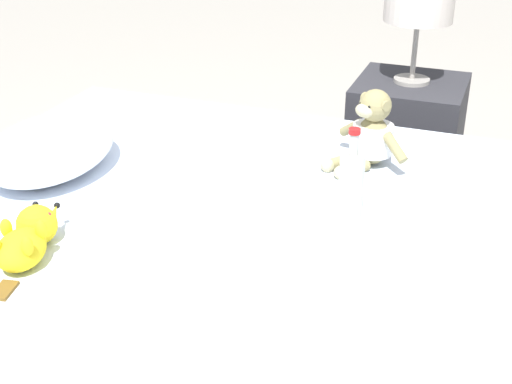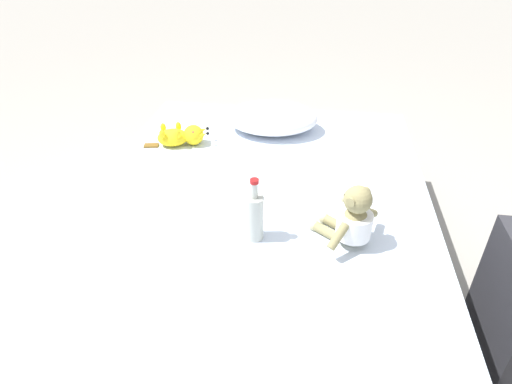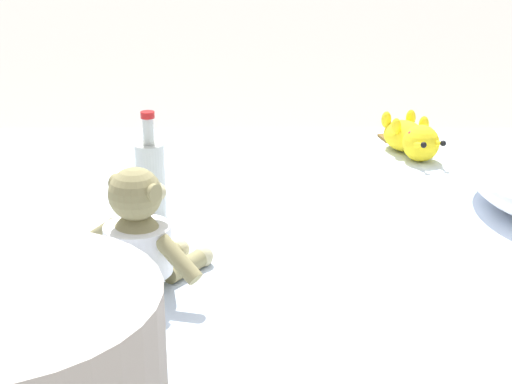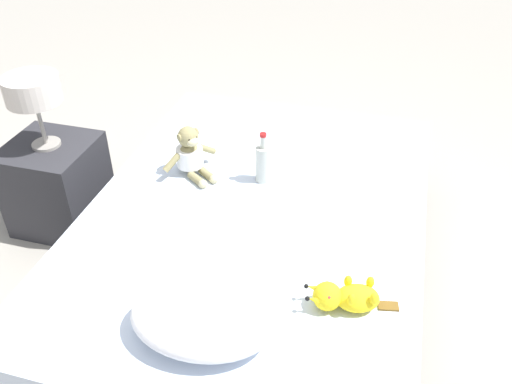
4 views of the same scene
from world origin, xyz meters
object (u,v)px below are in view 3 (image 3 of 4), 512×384
at_px(bed, 250,303).
at_px(plush_monkey, 142,239).
at_px(plush_yellow_creature, 411,138).
at_px(glass_bottle, 151,178).
at_px(bedside_lamp, 5,376).

bearing_deg(bed, plush_monkey, -28.00).
xyz_separation_m(plush_yellow_creature, glass_bottle, (0.47, -0.66, 0.05)).
height_order(bed, plush_yellow_creature, plush_yellow_creature).
distance_m(bed, plush_yellow_creature, 0.69).
height_order(plush_monkey, glass_bottle, glass_bottle).
bearing_deg(bed, bedside_lamp, -9.56).
bearing_deg(bed, glass_bottle, -82.99).
bearing_deg(plush_yellow_creature, bedside_lamp, -22.11).
distance_m(bed, bedside_lamp, 1.27).
distance_m(glass_bottle, bedside_lamp, 1.13).
xyz_separation_m(plush_yellow_creature, bedside_lamp, (1.57, -0.64, 0.27)).
bearing_deg(glass_bottle, bed, 97.01).
height_order(bed, plush_monkey, plush_monkey).
xyz_separation_m(plush_monkey, bedside_lamp, (0.77, 0.00, 0.22)).
distance_m(bed, plush_monkey, 0.52).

